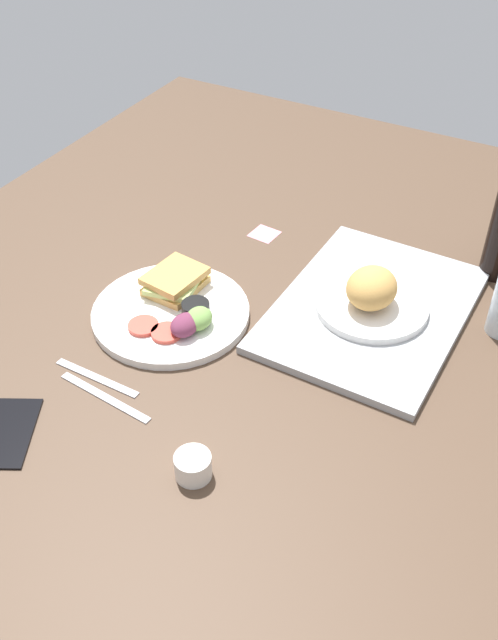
# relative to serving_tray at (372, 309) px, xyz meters

# --- Properties ---
(ground_plane) EXTENTS (1.90, 1.50, 0.03)m
(ground_plane) POSITION_rel_serving_tray_xyz_m (0.15, -0.20, -0.02)
(ground_plane) COLOR #4C3828
(serving_tray) EXTENTS (0.46, 0.34, 0.02)m
(serving_tray) POSITION_rel_serving_tray_xyz_m (0.00, 0.00, 0.00)
(serving_tray) COLOR #9EA0A3
(serving_tray) RESTS_ON ground_plane
(bread_plate_near) EXTENTS (0.21, 0.21, 0.09)m
(bread_plate_near) POSITION_rel_serving_tray_xyz_m (0.01, -0.00, 0.04)
(bread_plate_near) COLOR white
(bread_plate_near) RESTS_ON serving_tray
(plate_with_salad) EXTENTS (0.30, 0.30, 0.05)m
(plate_with_salad) POSITION_rel_serving_tray_xyz_m (0.19, -0.32, 0.01)
(plate_with_salad) COLOR white
(plate_with_salad) RESTS_ON ground_plane
(espresso_cup) EXTENTS (0.06, 0.06, 0.04)m
(espresso_cup) POSITION_rel_serving_tray_xyz_m (0.48, -0.09, 0.01)
(espresso_cup) COLOR silver
(espresso_cup) RESTS_ON ground_plane
(fork) EXTENTS (0.02, 0.17, 0.01)m
(fork) POSITION_rel_serving_tray_xyz_m (0.39, -0.35, -0.01)
(fork) COLOR #B7B7BC
(fork) RESTS_ON ground_plane
(knife) EXTENTS (0.03, 0.19, 0.01)m
(knife) POSITION_rel_serving_tray_xyz_m (0.42, -0.31, -0.01)
(knife) COLOR #B7B7BC
(knife) RESTS_ON ground_plane
(cell_phone) EXTENTS (0.16, 0.13, 0.01)m
(cell_phone) POSITION_rel_serving_tray_xyz_m (0.56, -0.39, -0.00)
(cell_phone) COLOR black
(cell_phone) RESTS_ON ground_plane
(sticky_note) EXTENTS (0.06, 0.06, 0.00)m
(sticky_note) POSITION_rel_serving_tray_xyz_m (-0.14, -0.30, -0.01)
(sticky_note) COLOR pink
(sticky_note) RESTS_ON ground_plane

